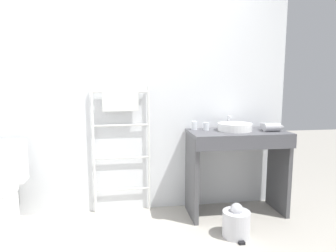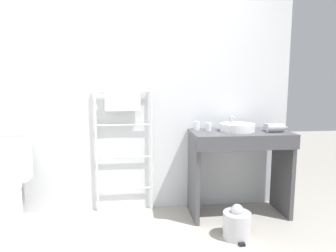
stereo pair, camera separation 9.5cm
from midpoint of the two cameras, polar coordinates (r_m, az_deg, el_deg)
name	(u,v)px [view 2 (the right image)]	position (r m, az deg, el deg)	size (l,w,h in m)	color
wall_back	(138,93)	(3.10, -4.79, 6.22)	(3.18, 0.12, 2.43)	silver
toilet	(2,195)	(3.07, -28.26, -11.44)	(0.38, 0.54, 0.81)	white
towel_radiator	(123,123)	(3.02, -7.60, 0.48)	(0.58, 0.06, 1.28)	white
vanity_counter	(240,159)	(3.06, 14.38, -6.10)	(0.96, 0.50, 0.85)	#4C4C51
sink_basin	(237,127)	(3.04, 13.94, -0.20)	(0.34, 0.34, 0.07)	white
faucet	(232,120)	(3.19, 12.90, 1.09)	(0.02, 0.10, 0.14)	silver
cup_near_wall	(196,126)	(3.04, 6.33, 0.07)	(0.06, 0.06, 0.09)	white
cup_near_edge	(208,127)	(3.01, 8.61, -0.14)	(0.06, 0.06, 0.08)	white
hair_dryer	(276,128)	(3.10, 20.66, -0.30)	(0.22, 0.17, 0.08)	#B7B7BC
trash_bin	(237,224)	(2.77, 13.97, -17.65)	(0.24, 0.27, 0.30)	silver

